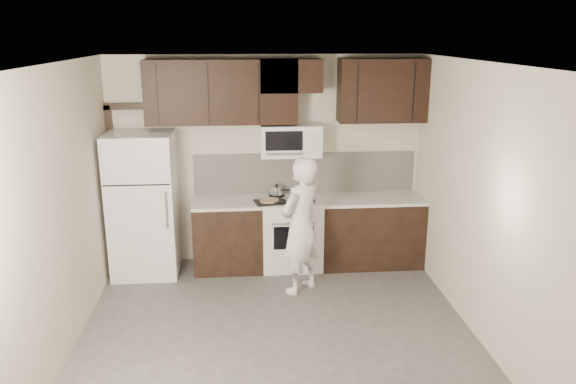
{
  "coord_description": "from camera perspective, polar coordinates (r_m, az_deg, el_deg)",
  "views": [
    {
      "loc": [
        -0.32,
        -4.88,
        2.97
      ],
      "look_at": [
        0.17,
        0.9,
        1.31
      ],
      "focal_mm": 35.0,
      "sensor_mm": 36.0,
      "label": 1
    }
  ],
  "objects": [
    {
      "name": "floor",
      "position": [
        5.72,
        -0.95,
        -15.26
      ],
      "size": [
        4.5,
        4.5,
        0.0
      ],
      "primitive_type": "plane",
      "color": "#4A4846",
      "rests_on": "ground"
    },
    {
      "name": "stove",
      "position": [
        7.29,
        0.36,
        -4.12
      ],
      "size": [
        0.76,
        0.66,
        0.94
      ],
      "color": "white",
      "rests_on": "floor"
    },
    {
      "name": "backsplash",
      "position": [
        7.39,
        1.7,
        1.97
      ],
      "size": [
        2.9,
        0.02,
        0.54
      ],
      "primitive_type": "cube",
      "color": "beige",
      "rests_on": "counter_run"
    },
    {
      "name": "upper_cabinets",
      "position": [
        7.01,
        -0.48,
        10.37
      ],
      "size": [
        3.48,
        0.35,
        0.78
      ],
      "color": "black",
      "rests_on": "back_wall"
    },
    {
      "name": "baking_tray",
      "position": [
        7.01,
        -1.91,
        -1.0
      ],
      "size": [
        0.41,
        0.34,
        0.02
      ],
      "primitive_type": "cube",
      "rotation": [
        0.0,
        0.0,
        0.22
      ],
      "color": "black",
      "rests_on": "counter_run"
    },
    {
      "name": "ceiling",
      "position": [
        4.9,
        -1.1,
        12.85
      ],
      "size": [
        4.5,
        4.5,
        0.0
      ],
      "primitive_type": "plane",
      "rotation": [
        3.14,
        0.0,
        0.0
      ],
      "color": "white",
      "rests_on": "back_wall"
    },
    {
      "name": "counter_run",
      "position": [
        7.33,
        2.72,
        -4.08
      ],
      "size": [
        2.95,
        0.64,
        0.91
      ],
      "color": "black",
      "rests_on": "floor"
    },
    {
      "name": "person",
      "position": [
        6.48,
        1.3,
        -3.46
      ],
      "size": [
        0.69,
        0.69,
        1.62
      ],
      "primitive_type": "imported",
      "rotation": [
        0.0,
        0.0,
        3.92
      ],
      "color": "silver",
      "rests_on": "floor"
    },
    {
      "name": "microwave",
      "position": [
        7.09,
        0.29,
        5.27
      ],
      "size": [
        0.76,
        0.42,
        0.4
      ],
      "color": "white",
      "rests_on": "upper_cabinets"
    },
    {
      "name": "door_trim",
      "position": [
        7.47,
        -17.05,
        1.97
      ],
      "size": [
        0.5,
        0.08,
        2.12
      ],
      "color": "black",
      "rests_on": "floor"
    },
    {
      "name": "saucepan",
      "position": [
        7.26,
        -1.14,
        0.08
      ],
      "size": [
        0.3,
        0.17,
        0.17
      ],
      "color": "silver",
      "rests_on": "stove"
    },
    {
      "name": "pizza",
      "position": [
        7.01,
        -1.91,
        -0.86
      ],
      "size": [
        0.29,
        0.29,
        0.02
      ],
      "primitive_type": "cylinder",
      "rotation": [
        0.0,
        0.0,
        0.22
      ],
      "color": "tan",
      "rests_on": "baking_tray"
    },
    {
      "name": "refrigerator",
      "position": [
        7.19,
        -14.46,
        -1.26
      ],
      "size": [
        0.8,
        0.76,
        1.8
      ],
      "color": "white",
      "rests_on": "floor"
    },
    {
      "name": "back_wall",
      "position": [
        7.32,
        -2.19,
        3.21
      ],
      "size": [
        4.0,
        0.0,
        4.0
      ],
      "primitive_type": "plane",
      "rotation": [
        1.57,
        0.0,
        0.0
      ],
      "color": "beige",
      "rests_on": "ground"
    }
  ]
}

